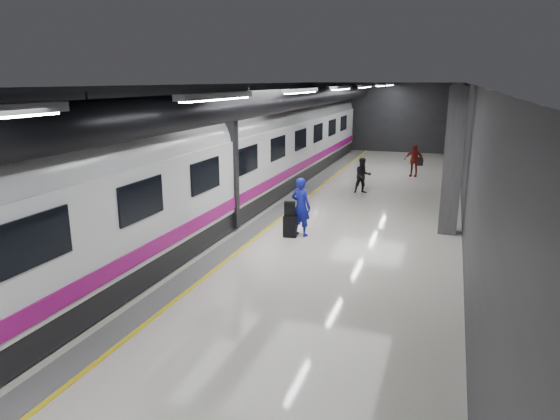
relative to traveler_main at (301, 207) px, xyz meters
The scene contains 9 objects.
ground 0.97m from the traveler_main, 137.96° to the right, with size 40.00×40.00×0.00m, color silver.
platform_hall 2.78m from the traveler_main, 127.32° to the left, with size 10.02×40.02×4.51m.
train 3.70m from the traveler_main, behind, with size 3.05×38.00×4.05m.
traveler_main is the anchor object (origin of this frame).
suitcase_main 0.68m from the traveler_main, 133.64° to the right, with size 0.41×0.26×0.66m, color black.
shoulder_bag 0.37m from the traveler_main, 138.65° to the right, with size 0.33×0.17×0.43m, color black.
traveler_far_a 6.57m from the traveler_main, 83.24° to the left, with size 0.73×0.57×1.51m, color black.
traveler_far_b 11.44m from the traveler_main, 77.32° to the left, with size 0.95×0.40×1.62m, color maroon.
suitcase_far 14.86m from the traveler_main, 79.88° to the left, with size 0.31×0.20×0.45m, color black.
Camera 1 is at (4.46, -13.93, 4.66)m, focal length 32.00 mm.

